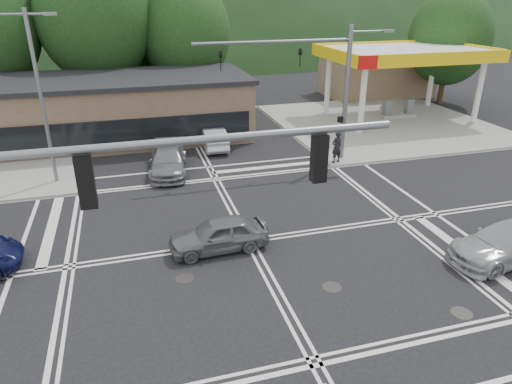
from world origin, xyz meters
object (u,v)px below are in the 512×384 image
object	(u,v)px
car_grey_center	(219,234)
car_northbound	(168,161)
car_silver_east	(507,243)
car_queue_a	(213,138)
car_queue_b	(197,113)
pedestrian	(337,147)

from	to	relation	value
car_grey_center	car_northbound	distance (m)	9.36
car_silver_east	car_northbound	size ratio (longest dim) A/B	1.00
car_queue_a	car_northbound	distance (m)	5.07
car_northbound	car_queue_b	bearing A→B (deg)	79.95
car_silver_east	pedestrian	size ratio (longest dim) A/B	2.55
pedestrian	car_queue_a	bearing A→B (deg)	-54.19
car_grey_center	car_silver_east	size ratio (longest dim) A/B	0.81
car_queue_a	pedestrian	distance (m)	8.38
car_queue_a	car_northbound	size ratio (longest dim) A/B	0.84
car_grey_center	car_northbound	bearing A→B (deg)	-176.24
car_silver_east	car_grey_center	bearing A→B (deg)	-115.86
car_northbound	pedestrian	xyz separation A→B (m)	(9.89, -1.50, 0.40)
car_queue_b	car_queue_a	bearing A→B (deg)	86.81
pedestrian	car_grey_center	bearing A→B (deg)	26.24
car_silver_east	car_queue_a	world-z (taller)	car_silver_east
car_queue_a	car_queue_b	bearing A→B (deg)	-88.34
car_grey_center	car_silver_east	xyz separation A→B (m)	(10.67, -3.83, 0.03)
car_grey_center	car_queue_a	world-z (taller)	car_queue_a
car_silver_east	car_northbound	distance (m)	17.60
car_grey_center	pedestrian	bearing A→B (deg)	128.72
car_queue_b	car_northbound	xyz separation A→B (m)	(-3.39, -10.47, -0.04)
car_silver_east	car_queue_b	distance (m)	25.03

